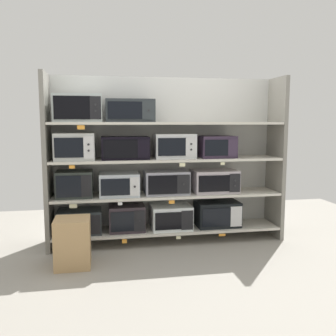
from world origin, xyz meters
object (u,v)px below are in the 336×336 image
microwave_9 (125,148)px  microwave_11 (216,147)px  microwave_0 (80,221)px  microwave_10 (174,146)px  microwave_12 (78,108)px  microwave_2 (171,217)px  microwave_5 (119,184)px  microwave_1 (127,218)px  microwave_6 (166,182)px  microwave_8 (75,146)px  microwave_7 (215,181)px  microwave_3 (217,214)px  shipping_carton (73,242)px  microwave_4 (75,184)px  microwave_13 (130,111)px

microwave_9 → microwave_11: same height
microwave_0 → microwave_10: microwave_10 is taller
microwave_0 → microwave_12: bearing=-1.5°
microwave_2 → microwave_5: 0.77m
microwave_1 → microwave_6: (0.50, -0.00, 0.43)m
microwave_6 → microwave_8: size_ratio=1.17×
microwave_7 → microwave_11: microwave_11 is taller
microwave_11 → microwave_12: bearing=-180.0°
microwave_5 → microwave_7: bearing=-0.0°
microwave_0 → microwave_12: (0.02, -0.00, 1.35)m
microwave_1 → microwave_5: microwave_5 is taller
microwave_3 → microwave_12: bearing=-180.0°
microwave_10 → microwave_7: bearing=-0.0°
microwave_1 → shipping_carton: shipping_carton is taller
microwave_1 → microwave_8: bearing=180.0°
microwave_3 → microwave_5: (-1.25, 0.00, 0.42)m
microwave_7 → microwave_10: bearing=180.0°
microwave_1 → microwave_6: 0.66m
microwave_4 → microwave_13: microwave_13 is taller
microwave_2 → shipping_carton: (-1.16, -0.63, -0.06)m
microwave_12 → shipping_carton: 1.54m
microwave_11 → microwave_13: microwave_13 is taller
microwave_11 → microwave_12: (-1.68, -0.00, 0.47)m
microwave_0 → microwave_10: 1.47m
microwave_4 → microwave_11: 1.80m
microwave_4 → shipping_carton: 0.81m
microwave_4 → microwave_12: 0.89m
microwave_5 → shipping_carton: bearing=-129.3°
microwave_11 → microwave_0: bearing=-180.0°
microwave_5 → microwave_6: 0.58m
microwave_10 → shipping_carton: (-1.20, -0.63, -0.95)m
microwave_10 → shipping_carton: bearing=-152.3°
microwave_2 → microwave_3: bearing=-0.0°
microwave_9 → shipping_carton: 1.27m
microwave_0 → shipping_carton: 0.63m
microwave_7 → microwave_9: (-1.13, -0.00, 0.44)m
microwave_2 → microwave_9: microwave_9 is taller
microwave_3 → microwave_10: (-0.57, 0.00, 0.88)m
microwave_7 → microwave_13: (-1.07, -0.00, 0.88)m
microwave_1 → microwave_10: size_ratio=0.87×
microwave_6 → microwave_2: bearing=0.3°
shipping_carton → microwave_5: bearing=50.7°
microwave_9 → microwave_12: size_ratio=1.02×
microwave_4 → microwave_9: 0.74m
microwave_2 → microwave_4: 1.25m
microwave_2 → microwave_10: size_ratio=1.00×
microwave_11 → microwave_4: bearing=-180.0°
microwave_2 → microwave_5: (-0.64, 0.00, 0.43)m
microwave_1 → microwave_7: size_ratio=0.77×
microwave_2 → microwave_11: microwave_11 is taller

